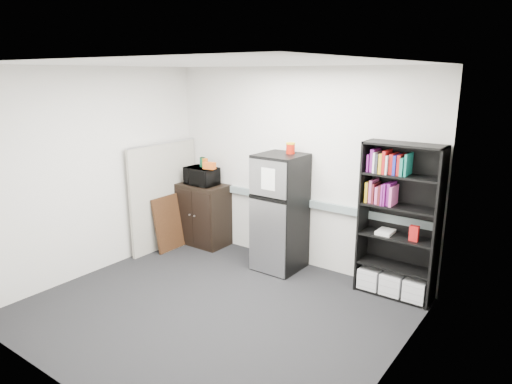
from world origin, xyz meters
TOP-DOWN VIEW (x-y plane):
  - floor at (0.00, 0.00)m, footprint 4.00×4.00m
  - wall_back at (0.00, 1.75)m, footprint 4.00×0.02m
  - wall_right at (2.00, 0.00)m, footprint 0.02×3.50m
  - wall_left at (-2.00, 0.00)m, footprint 0.02×3.50m
  - ceiling at (0.00, 0.00)m, footprint 4.00×3.50m
  - electrical_raceway at (0.00, 1.72)m, footprint 3.92×0.05m
  - wall_note at (-0.35, 1.74)m, footprint 0.14×0.00m
  - bookshelf at (1.53, 1.57)m, footprint 0.90×0.34m
  - cubicle_partition at (-1.90, 1.08)m, footprint 0.06×1.30m
  - cabinet at (-1.50, 1.50)m, footprint 0.77×0.51m
  - microwave at (-1.50, 1.48)m, footprint 0.49×0.34m
  - snack_box_a at (-1.50, 1.52)m, footprint 0.07×0.05m
  - snack_box_b at (-1.50, 1.52)m, footprint 0.07×0.05m
  - snack_box_c at (-1.45, 1.52)m, footprint 0.07×0.05m
  - snack_bag at (-1.32, 1.47)m, footprint 0.20×0.14m
  - refrigerator at (-0.03, 1.42)m, footprint 0.60×0.63m
  - coffee_can at (0.04, 1.55)m, footprint 0.12×0.12m
  - framed_poster at (-1.77, 1.08)m, footprint 0.17×0.64m

SIDE VIEW (x-z plane):
  - floor at x=0.00m, z-range 0.00..0.00m
  - framed_poster at x=-1.77m, z-range 0.00..0.83m
  - cabinet at x=-1.50m, z-range 0.00..0.96m
  - refrigerator at x=-0.03m, z-range 0.00..1.58m
  - cubicle_partition at x=-1.90m, z-range 0.00..1.62m
  - electrical_raceway at x=0.00m, z-range 0.85..0.95m
  - bookshelf at x=1.53m, z-range -0.01..1.84m
  - microwave at x=-1.50m, z-range 0.96..1.23m
  - snack_bag at x=-1.32m, z-range 1.23..1.33m
  - snack_box_c at x=-1.45m, z-range 1.23..1.37m
  - snack_box_a at x=-1.50m, z-range 1.23..1.38m
  - snack_box_b at x=-1.50m, z-range 1.23..1.38m
  - wall_back at x=0.00m, z-range 0.00..2.70m
  - wall_right at x=2.00m, z-range 0.00..2.70m
  - wall_left at x=-2.00m, z-range 0.00..2.70m
  - wall_note at x=-0.35m, z-range 1.50..1.60m
  - coffee_can at x=0.04m, z-range 1.59..1.75m
  - ceiling at x=0.00m, z-range 2.69..2.71m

